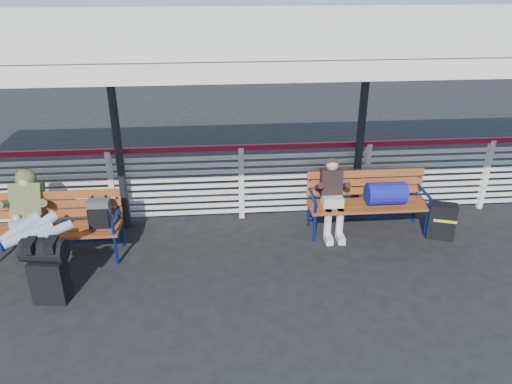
{
  "coord_description": "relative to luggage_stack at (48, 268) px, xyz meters",
  "views": [
    {
      "loc": [
        -0.38,
        -5.25,
        3.79
      ],
      "look_at": [
        0.15,
        1.0,
        0.86
      ],
      "focal_mm": 35.0,
      "sensor_mm": 36.0,
      "label": 1
    }
  ],
  "objects": [
    {
      "name": "companion_person",
      "position": [
        3.75,
        1.38,
        0.13
      ],
      "size": [
        0.32,
        0.66,
        1.15
      ],
      "color": "beige",
      "rests_on": "ground"
    },
    {
      "name": "luggage_stack",
      "position": [
        0.0,
        0.0,
        0.0
      ],
      "size": [
        0.55,
        0.36,
        0.85
      ],
      "rotation": [
        0.0,
        0.0,
        -0.15
      ],
      "color": "black",
      "rests_on": "ground"
    },
    {
      "name": "traveler_man",
      "position": [
        -0.35,
        0.69,
        0.25
      ],
      "size": [
        0.94,
        1.64,
        0.77
      ],
      "color": "#97A9CB",
      "rests_on": "ground"
    },
    {
      "name": "bench_left",
      "position": [
        -0.05,
        1.04,
        0.12
      ],
      "size": [
        1.8,
        0.56,
        0.92
      ],
      "color": "brown",
      "rests_on": "ground"
    },
    {
      "name": "bench_right",
      "position": [
        4.43,
        1.38,
        0.13
      ],
      "size": [
        1.8,
        0.56,
        0.92
      ],
      "color": "brown",
      "rests_on": "ground"
    },
    {
      "name": "ground",
      "position": [
        2.43,
        0.07,
        -0.46
      ],
      "size": [
        60.0,
        60.0,
        0.0
      ],
      "primitive_type": "plane",
      "color": "black",
      "rests_on": "ground"
    },
    {
      "name": "fence",
      "position": [
        2.43,
        1.97,
        0.2
      ],
      "size": [
        12.08,
        0.08,
        1.24
      ],
      "color": "silver",
      "rests_on": "ground"
    },
    {
      "name": "canopy",
      "position": [
        2.43,
        0.93,
        2.58
      ],
      "size": [
        12.6,
        3.6,
        3.16
      ],
      "color": "silver",
      "rests_on": "ground"
    },
    {
      "name": "suitcase_side",
      "position": [
        5.35,
        1.08,
        -0.19
      ],
      "size": [
        0.44,
        0.35,
        0.55
      ],
      "rotation": [
        0.0,
        0.0,
        -0.32
      ],
      "color": "black",
      "rests_on": "ground"
    }
  ]
}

